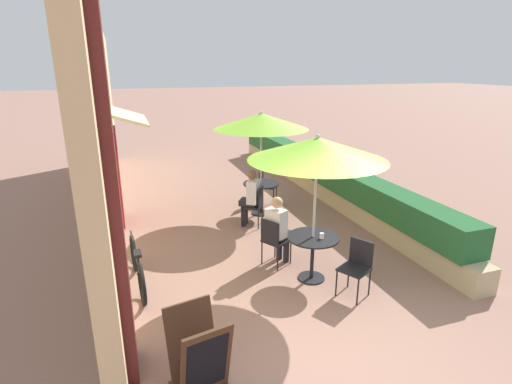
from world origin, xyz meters
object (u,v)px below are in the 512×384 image
at_px(patio_table_mid, 261,191).
at_px(cafe_chair_mid_left, 256,203).
at_px(patio_umbrella_mid, 261,121).
at_px(seated_patron_mid_left, 251,195).
at_px(patio_umbrella_near, 317,149).
at_px(cafe_chair_near_left, 274,238).
at_px(bicycle_leaning, 137,267).
at_px(cafe_chair_near_right, 357,263).
at_px(menu_board, 199,353).
at_px(patio_table_near, 313,247).
at_px(cafe_chair_mid_right, 265,184).
at_px(seated_patron_near_left, 278,227).
at_px(coffee_cup_near, 322,236).

xyz_separation_m(patio_table_mid, cafe_chair_mid_left, (-0.36, -0.67, -0.05)).
height_order(patio_umbrella_mid, cafe_chair_mid_left, patio_umbrella_mid).
xyz_separation_m(cafe_chair_mid_left, seated_patron_mid_left, (-0.09, 0.06, 0.17)).
relative_size(patio_umbrella_near, cafe_chair_near_left, 2.76).
bearing_deg(cafe_chair_mid_left, bicycle_leaning, 158.13).
relative_size(cafe_chair_near_right, menu_board, 0.94).
height_order(seated_patron_mid_left, bicycle_leaning, seated_patron_mid_left).
bearing_deg(patio_table_near, seated_patron_mid_left, 95.31).
bearing_deg(patio_table_mid, cafe_chair_mid_right, 62.18).
bearing_deg(seated_patron_mid_left, seated_patron_near_left, -149.49).
distance_m(cafe_chair_near_right, patio_table_mid, 3.76).
distance_m(bicycle_leaning, menu_board, 2.47).
distance_m(cafe_chair_near_right, seated_patron_mid_left, 3.21).
height_order(patio_umbrella_near, cafe_chair_near_right, patio_umbrella_near).
bearing_deg(bicycle_leaning, patio_umbrella_mid, 36.12).
relative_size(patio_umbrella_near, cafe_chair_near_right, 2.76).
bearing_deg(coffee_cup_near, cafe_chair_near_left, 125.88).
bearing_deg(patio_umbrella_mid, cafe_chair_mid_right, 62.18).
bearing_deg(patio_table_mid, patio_umbrella_near, -93.95).
relative_size(cafe_chair_near_right, patio_umbrella_mid, 0.36).
bearing_deg(patio_table_mid, patio_table_near, -93.95).
height_order(patio_table_near, patio_table_mid, same).
bearing_deg(patio_table_near, coffee_cup_near, -45.80).
xyz_separation_m(cafe_chair_mid_right, bicycle_leaning, (-3.28, -3.12, -0.18)).
bearing_deg(seated_patron_mid_left, patio_umbrella_near, -141.11).
xyz_separation_m(cafe_chair_near_right, coffee_cup_near, (-0.33, 0.53, 0.28)).
height_order(patio_table_near, patio_umbrella_near, patio_umbrella_near).
distance_m(seated_patron_mid_left, menu_board, 4.68).
height_order(patio_umbrella_mid, bicycle_leaning, patio_umbrella_mid).
bearing_deg(cafe_chair_near_left, seated_patron_near_left, 90.00).
distance_m(cafe_chair_near_left, seated_patron_mid_left, 1.90).
bearing_deg(cafe_chair_mid_right, cafe_chair_near_left, 16.05).
bearing_deg(cafe_chair_near_left, cafe_chair_near_right, 5.76).
height_order(cafe_chair_near_left, menu_board, menu_board).
height_order(patio_table_mid, patio_umbrella_mid, patio_umbrella_mid).
bearing_deg(cafe_chair_mid_right, patio_umbrella_mid, 5.76).
xyz_separation_m(patio_table_near, seated_patron_mid_left, (-0.23, 2.51, 0.12)).
xyz_separation_m(patio_umbrella_near, menu_board, (-2.20, -1.73, -1.72)).
bearing_deg(seated_patron_near_left, patio_umbrella_near, -2.67).
height_order(coffee_cup_near, seated_patron_mid_left, seated_patron_mid_left).
height_order(patio_table_mid, cafe_chair_mid_right, cafe_chair_mid_right).
xyz_separation_m(cafe_chair_near_left, patio_umbrella_mid, (0.65, 2.49, 1.66)).
relative_size(patio_umbrella_near, seated_patron_near_left, 1.92).
height_order(patio_table_near, seated_patron_near_left, seated_patron_near_left).
bearing_deg(patio_umbrella_mid, bicycle_leaning, -140.14).
bearing_deg(seated_patron_mid_left, cafe_chair_near_left, -152.37).
bearing_deg(patio_table_near, cafe_chair_near_right, -55.67).
distance_m(patio_table_near, cafe_chair_near_left, 0.76).
distance_m(patio_table_near, seated_patron_near_left, 0.77).
bearing_deg(coffee_cup_near, cafe_chair_near_right, -57.92).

